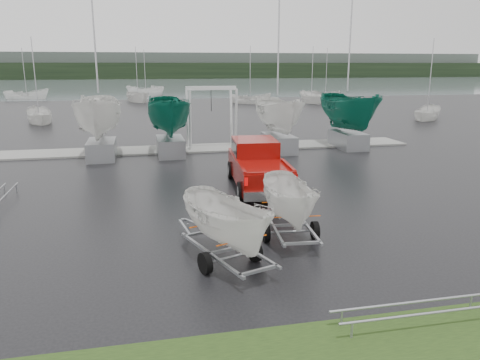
{
  "coord_description": "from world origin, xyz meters",
  "views": [
    {
      "loc": [
        -3.29,
        -17.69,
        5.53
      ],
      "look_at": [
        0.4,
        -0.68,
        1.2
      ],
      "focal_mm": 35.0,
      "sensor_mm": 36.0,
      "label": 1
    }
  ],
  "objects_px": {
    "trailer_parked": "(227,180)",
    "boat_hoist": "(211,109)",
    "pickup_truck": "(257,163)",
    "trailer_hitched": "(291,166)"
  },
  "relations": [
    {
      "from": "trailer_parked",
      "to": "boat_hoist",
      "type": "distance_m",
      "value": 18.78
    },
    {
      "from": "trailer_parked",
      "to": "boat_hoist",
      "type": "height_order",
      "value": "trailer_parked"
    },
    {
      "from": "pickup_truck",
      "to": "boat_hoist",
      "type": "relative_size",
      "value": 1.57
    },
    {
      "from": "pickup_truck",
      "to": "boat_hoist",
      "type": "distance_m",
      "value": 10.47
    },
    {
      "from": "pickup_truck",
      "to": "boat_hoist",
      "type": "xyz_separation_m",
      "value": [
        -0.5,
        10.34,
        1.57
      ]
    },
    {
      "from": "pickup_truck",
      "to": "trailer_parked",
      "type": "height_order",
      "value": "trailer_parked"
    },
    {
      "from": "pickup_truck",
      "to": "trailer_parked",
      "type": "xyz_separation_m",
      "value": [
        -2.97,
        -8.27,
        1.37
      ]
    },
    {
      "from": "pickup_truck",
      "to": "trailer_hitched",
      "type": "relative_size",
      "value": 1.46
    },
    {
      "from": "trailer_hitched",
      "to": "boat_hoist",
      "type": "xyz_separation_m",
      "value": [
        0.1,
        17.0,
        0.25
      ]
    },
    {
      "from": "trailer_hitched",
      "to": "boat_hoist",
      "type": "relative_size",
      "value": 1.08
    }
  ]
}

